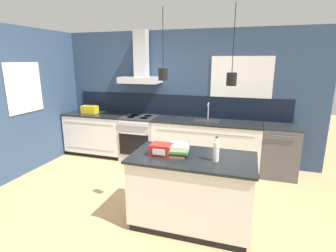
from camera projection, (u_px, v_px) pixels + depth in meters
ground_plane at (139, 204)px, 3.80m from camera, size 16.00×16.00×0.00m
wall_back at (175, 94)px, 5.32m from camera, size 5.60×2.31×2.60m
wall_left at (31, 100)px, 4.83m from camera, size 0.08×3.80×2.60m
counter_run_left at (97, 133)px, 5.75m from camera, size 1.32×0.64×0.91m
counter_run_sink at (206, 144)px, 5.05m from camera, size 2.04×0.64×1.24m
oven_range at (140, 138)px, 5.45m from camera, size 0.72×0.66×0.91m
dishwasher at (279, 151)px, 4.67m from camera, size 0.61×0.65×0.91m
kitchen_island at (192, 191)px, 3.24m from camera, size 1.49×0.81×0.91m
bottle_on_island at (216, 151)px, 2.96m from camera, size 0.07×0.07×0.29m
book_stack at (179, 149)px, 3.17m from camera, size 0.28×0.33×0.13m
red_supply_box at (161, 149)px, 3.17m from camera, size 0.26×0.20×0.14m
yellow_toolbox at (90, 109)px, 5.66m from camera, size 0.34×0.18×0.19m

